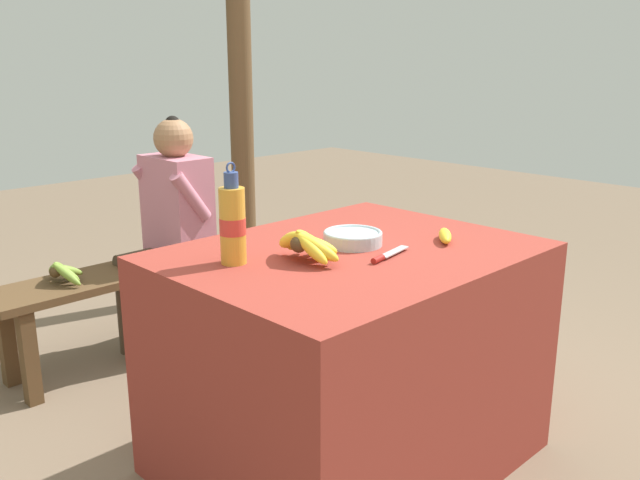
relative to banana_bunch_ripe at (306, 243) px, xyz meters
name	(u,v)px	position (x,y,z in m)	size (l,w,h in m)	color
ground_plane	(348,458)	(0.20, 0.00, -0.84)	(12.00, 12.00, 0.00)	#75604C
market_counter	(349,358)	(0.20, 0.00, -0.45)	(1.18, 0.92, 0.78)	maroon
banana_bunch_ripe	(306,243)	(0.00, 0.00, 0.00)	(0.17, 0.28, 0.12)	#4C381E
serving_bowl	(353,237)	(0.25, 0.03, -0.03)	(0.20, 0.20, 0.05)	silver
water_bottle	(233,224)	(-0.17, 0.14, 0.06)	(0.08, 0.08, 0.31)	gold
loose_banana_front	(445,236)	(0.50, -0.16, -0.04)	(0.14, 0.13, 0.04)	yellow
knife	(385,256)	(0.20, -0.15, -0.05)	(0.21, 0.06, 0.02)	#BCBCC1
wooden_bench	(133,284)	(0.11, 1.30, -0.48)	(1.30, 0.32, 0.44)	brown
seated_vendor	(169,218)	(0.31, 1.27, -0.19)	(0.40, 0.39, 1.13)	#473828
banana_bunch_green	(62,271)	(-0.22, 1.30, -0.34)	(0.15, 0.26, 0.11)	#4C381E
support_post_far	(240,62)	(1.10, 1.71, 0.52)	(0.14, 0.14, 2.71)	brown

